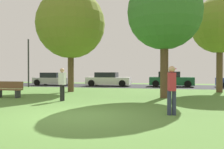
% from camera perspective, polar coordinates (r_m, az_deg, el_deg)
% --- Properties ---
extents(ground_plane, '(44.00, 44.00, 0.00)m').
position_cam_1_polar(ground_plane, '(7.79, -8.39, -10.12)').
color(ground_plane, '#547F38').
extents(road_strip, '(44.00, 6.40, 0.01)m').
position_cam_1_polar(road_strip, '(23.34, 5.96, -2.86)').
color(road_strip, '#28282B').
rests_on(road_strip, ground_plane).
extents(oak_tree_left, '(4.12, 4.12, 6.81)m').
position_cam_1_polar(oak_tree_left, '(13.52, 12.85, 14.67)').
color(oak_tree_left, brown).
rests_on(oak_tree_left, ground_plane).
extents(birch_tree_lone, '(4.95, 4.95, 7.38)m').
position_cam_1_polar(birch_tree_lone, '(17.28, -10.19, 12.15)').
color(birch_tree_lone, brown).
rests_on(birch_tree_lone, ground_plane).
extents(oak_tree_center, '(3.94, 3.94, 6.72)m').
position_cam_1_polar(oak_tree_center, '(18.28, 25.13, 10.93)').
color(oak_tree_center, brown).
rests_on(oak_tree_center, ground_plane).
extents(person_catcher, '(0.35, 0.30, 1.63)m').
position_cam_1_polar(person_catcher, '(11.72, -12.23, -2.05)').
color(person_catcher, black).
rests_on(person_catcher, ground_plane).
extents(person_walking, '(0.30, 0.36, 1.65)m').
position_cam_1_polar(person_walking, '(8.00, 14.57, -3.26)').
color(person_walking, '#2D334C').
rests_on(person_walking, ground_plane).
extents(frisbee_disc, '(0.35, 0.36, 0.05)m').
position_cam_1_polar(frisbee_disc, '(9.82, 14.90, 1.36)').
color(frisbee_disc, '#EA2D6B').
extents(parked_car_silver, '(4.02, 2.01, 1.35)m').
position_cam_1_polar(parked_car_silver, '(25.64, -14.44, -1.18)').
color(parked_car_silver, '#B7B7BC').
rests_on(parked_car_silver, ground_plane).
extents(parked_car_white, '(4.44, 2.10, 1.38)m').
position_cam_1_polar(parked_car_white, '(23.45, -0.90, -1.28)').
color(parked_car_white, white).
rests_on(parked_car_white, ground_plane).
extents(parked_car_green, '(4.15, 1.97, 1.46)m').
position_cam_1_polar(parked_car_green, '(23.12, 14.35, -1.26)').
color(parked_car_green, '#195633').
rests_on(parked_car_green, ground_plane).
extents(park_bench, '(1.60, 0.45, 0.90)m').
position_cam_1_polar(park_bench, '(14.28, -24.13, -3.35)').
color(park_bench, brown).
rests_on(park_bench, ground_plane).
extents(street_lamp_post, '(0.14, 0.14, 4.50)m').
position_cam_1_polar(street_lamp_post, '(23.00, -19.99, 2.65)').
color(street_lamp_post, '#2D2D33').
rests_on(street_lamp_post, ground_plane).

